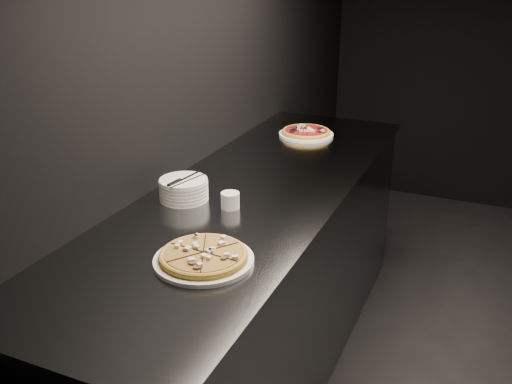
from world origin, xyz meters
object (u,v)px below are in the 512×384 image
at_px(plate_stack, 184,189).
at_px(cutlery, 183,180).
at_px(counter, 255,284).
at_px(pizza_tomato, 306,132).
at_px(ramekin, 230,200).
at_px(pizza_mushroom, 204,257).

distance_m(plate_stack, cutlery, 0.05).
distance_m(counter, pizza_tomato, 0.92).
relative_size(counter, pizza_tomato, 8.44).
height_order(pizza_tomato, cutlery, cutlery).
relative_size(pizza_tomato, ramekin, 4.10).
distance_m(counter, cutlery, 0.63).
bearing_deg(plate_stack, ramekin, -0.83).
height_order(counter, pizza_mushroom, pizza_mushroom).
distance_m(pizza_tomato, plate_stack, 1.02).
distance_m(pizza_mushroom, pizza_tomato, 1.43).
bearing_deg(cutlery, pizza_tomato, 89.47).
height_order(pizza_mushroom, cutlery, cutlery).
bearing_deg(ramekin, counter, 90.05).
height_order(pizza_mushroom, pizza_tomato, pizza_mushroom).
relative_size(counter, ramekin, 34.59).
xyz_separation_m(pizza_tomato, plate_stack, (-0.15, -1.01, 0.02)).
relative_size(counter, pizza_mushroom, 7.79).
bearing_deg(pizza_tomato, pizza_mushroom, -83.62).
height_order(pizza_tomato, ramekin, ramekin).
xyz_separation_m(pizza_tomato, ramekin, (0.05, -1.02, 0.01)).
relative_size(plate_stack, ramekin, 2.66).
xyz_separation_m(counter, plate_stack, (-0.20, -0.22, 0.50)).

